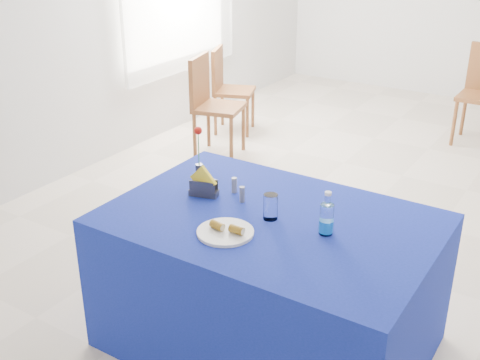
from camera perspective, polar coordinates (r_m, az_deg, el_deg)
name	(u,v)px	position (r m, az deg, el deg)	size (l,w,h in m)	color
floor	(370,210)	(4.82, 12.18, -2.76)	(7.00, 7.00, 0.00)	beige
plate	(225,232)	(2.82, -1.40, -4.97)	(0.27, 0.27, 0.01)	silver
drinking_glass	(271,207)	(2.93, 2.91, -2.54)	(0.07, 0.07, 0.13)	white
salt_shaker	(234,185)	(3.21, -0.54, -0.49)	(0.03, 0.03, 0.09)	gray
pepper_shaker	(242,194)	(3.10, 0.20, -1.37)	(0.03, 0.03, 0.09)	slate
blue_table	(269,282)	(3.17, 2.77, -9.65)	(1.60, 1.10, 0.76)	navy
water_bottle	(326,220)	(2.82, 8.19, -3.78)	(0.07, 0.07, 0.21)	white
napkin_holder	(204,187)	(3.17, -3.46, -0.69)	(0.16, 0.10, 0.17)	#36363B
rose_vase	(199,153)	(3.38, -3.93, 2.57)	(0.05, 0.05, 0.29)	#232328
chair_win_a	(210,99)	(5.63, -2.83, 7.69)	(0.51, 0.51, 0.94)	brown
chair_win_b	(227,84)	(6.27, -1.26, 9.09)	(0.51, 0.51, 0.87)	brown
banana_pieces	(227,228)	(2.80, -1.23, -4.54)	(0.17, 0.06, 0.04)	gold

